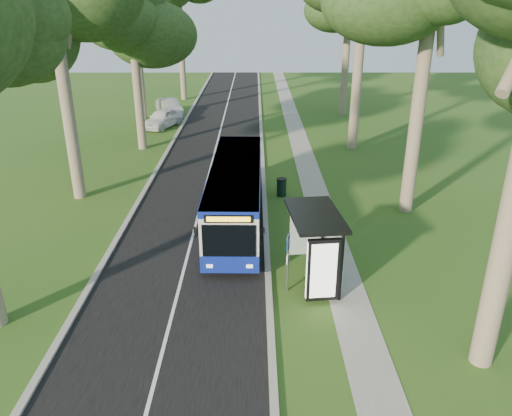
{
  "coord_description": "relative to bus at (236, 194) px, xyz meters",
  "views": [
    {
      "loc": [
        -0.53,
        -18.48,
        10.44
      ],
      "look_at": [
        -0.48,
        2.54,
        1.6
      ],
      "focal_mm": 35.0,
      "sensor_mm": 36.0,
      "label": 1
    }
  ],
  "objects": [
    {
      "name": "tree_west_e",
      "position": [
        -7.04,
        33.55,
        8.51
      ],
      "size": [
        5.2,
        5.2,
        13.56
      ],
      "color": "#7A6B56",
      "rests_on": "ground"
    },
    {
      "name": "car_white",
      "position": [
        -7.16,
        20.28,
        -0.75
      ],
      "size": [
        3.39,
        5.02,
        1.59
      ],
      "primitive_type": "imported",
      "rotation": [
        0.0,
        0.0,
        -0.36
      ],
      "color": "white",
      "rests_on": "ground"
    },
    {
      "name": "car_silver",
      "position": [
        -7.35,
        25.23,
        -0.78
      ],
      "size": [
        3.4,
        4.93,
        1.54
      ],
      "primitive_type": "imported",
      "rotation": [
        0.0,
        0.0,
        0.42
      ],
      "color": "#A6A9AE",
      "rests_on": "ground"
    },
    {
      "name": "bus_shelter",
      "position": [
        3.37,
        -6.15,
        0.55
      ],
      "size": [
        2.22,
        3.62,
        2.96
      ],
      "rotation": [
        0.0,
        0.0,
        0.11
      ],
      "color": "black",
      "rests_on": "ground"
    },
    {
      "name": "road",
      "position": [
        -2.04,
        5.55,
        -1.54
      ],
      "size": [
        7.0,
        100.0,
        0.02
      ],
      "primitive_type": "cube",
      "color": "black",
      "rests_on": "ground"
    },
    {
      "name": "kerb_west",
      "position": [
        -5.54,
        5.55,
        -1.49
      ],
      "size": [
        0.25,
        100.0,
        0.12
      ],
      "primitive_type": "cube",
      "color": "#9E9B93",
      "rests_on": "ground"
    },
    {
      "name": "litter_bin",
      "position": [
        2.45,
        3.73,
        -1.03
      ],
      "size": [
        0.59,
        0.59,
        1.03
      ],
      "rotation": [
        0.0,
        0.0,
        0.23
      ],
      "color": "black",
      "rests_on": "ground"
    },
    {
      "name": "centre_line",
      "position": [
        -2.04,
        5.55,
        -1.53
      ],
      "size": [
        0.12,
        100.0,
        0.0
      ],
      "primitive_type": "cube",
      "color": "white",
      "rests_on": "road"
    },
    {
      "name": "ground",
      "position": [
        1.46,
        -4.45,
        -1.55
      ],
      "size": [
        120.0,
        120.0,
        0.0
      ],
      "primitive_type": "plane",
      "color": "#2C581B",
      "rests_on": "ground"
    },
    {
      "name": "footpath",
      "position": [
        4.46,
        5.55,
        -1.54
      ],
      "size": [
        1.5,
        100.0,
        0.02
      ],
      "primitive_type": "cube",
      "color": "gray",
      "rests_on": "ground"
    },
    {
      "name": "tree_west_c",
      "position": [
        -7.54,
        13.55,
        8.05
      ],
      "size": [
        5.2,
        5.2,
        12.94
      ],
      "color": "#7A6B56",
      "rests_on": "ground"
    },
    {
      "name": "kerb_east",
      "position": [
        1.46,
        5.55,
        -1.49
      ],
      "size": [
        0.25,
        100.0,
        0.12
      ],
      "primitive_type": "cube",
      "color": "#9E9B93",
      "rests_on": "ground"
    },
    {
      "name": "bus",
      "position": [
        0.0,
        0.0,
        0.0
      ],
      "size": [
        2.52,
        11.31,
        2.99
      ],
      "rotation": [
        0.0,
        0.0,
        -0.01
      ],
      "color": "silver",
      "rests_on": "ground"
    },
    {
      "name": "bus_stop_sign",
      "position": [
        2.17,
        -6.36,
        -0.02
      ],
      "size": [
        0.14,
        0.34,
        2.44
      ],
      "rotation": [
        0.0,
        0.0,
        -0.3
      ],
      "color": "gray",
      "rests_on": "ground"
    }
  ]
}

